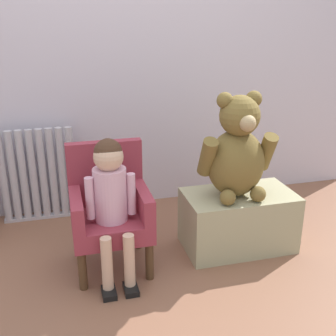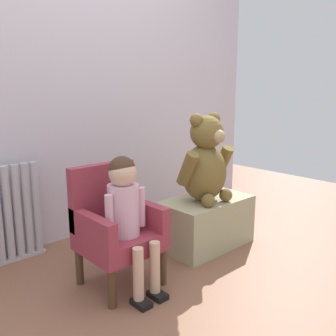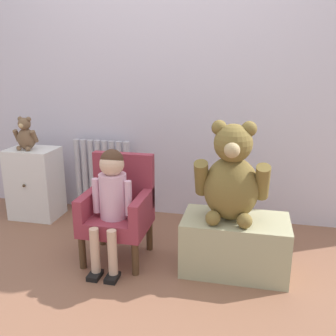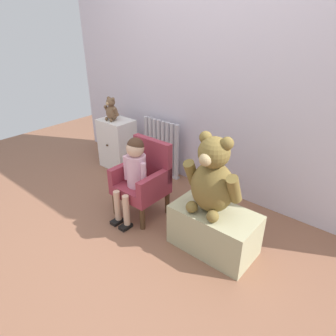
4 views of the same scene
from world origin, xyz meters
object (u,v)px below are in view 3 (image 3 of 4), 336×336
at_px(child_armchair, 119,208).
at_px(large_teddy_bear, 232,178).
at_px(child_figure, 111,192).
at_px(radiator, 103,177).
at_px(low_bench, 235,244).
at_px(small_dresser, 35,183).
at_px(small_teddy_bear, 26,135).

xyz_separation_m(child_armchair, large_teddy_bear, (0.71, -0.03, 0.26)).
relative_size(child_armchair, child_figure, 0.90).
relative_size(radiator, low_bench, 0.98).
distance_m(low_bench, large_teddy_bear, 0.43).
distance_m(small_dresser, child_figure, 1.08).
distance_m(radiator, large_teddy_bear, 1.33).
height_order(radiator, child_figure, child_figure).
relative_size(small_dresser, child_armchair, 0.85).
bearing_deg(child_figure, child_armchair, 90.00).
relative_size(child_figure, low_bench, 1.17).
height_order(small_dresser, large_teddy_bear, large_teddy_bear).
distance_m(large_teddy_bear, small_teddy_bear, 1.69).
height_order(small_dresser, low_bench, small_dresser).
xyz_separation_m(small_dresser, child_armchair, (0.89, -0.47, 0.05)).
xyz_separation_m(child_figure, large_teddy_bear, (0.71, 0.08, 0.11)).
distance_m(low_bench, small_teddy_bear, 1.80).
bearing_deg(radiator, low_bench, -31.04).
distance_m(radiator, child_armchair, 0.77).
height_order(radiator, large_teddy_bear, large_teddy_bear).
relative_size(radiator, child_figure, 0.84).
height_order(child_armchair, small_teddy_bear, small_teddy_bear).
distance_m(child_armchair, child_figure, 0.18).
xyz_separation_m(small_dresser, low_bench, (1.64, -0.49, -0.12)).
bearing_deg(low_bench, radiator, 148.96).
bearing_deg(large_teddy_bear, child_armchair, 177.69).
distance_m(small_dresser, low_bench, 1.72).
distance_m(child_armchair, small_teddy_bear, 1.07).
distance_m(radiator, small_dresser, 0.55).
bearing_deg(small_dresser, large_teddy_bear, -17.26).
height_order(child_armchair, large_teddy_bear, large_teddy_bear).
bearing_deg(low_bench, child_figure, -173.00).
bearing_deg(small_dresser, radiator, 20.96).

